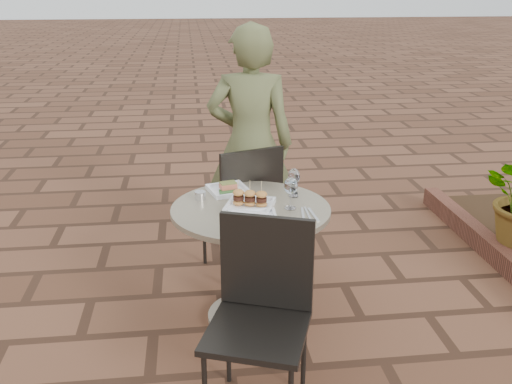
{
  "coord_description": "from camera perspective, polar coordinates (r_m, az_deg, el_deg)",
  "views": [
    {
      "loc": [
        -0.57,
        -2.88,
        1.93
      ],
      "look_at": [
        -0.22,
        0.08,
        0.82
      ],
      "focal_mm": 40.0,
      "sensor_mm": 36.0,
      "label": 1
    }
  ],
  "objects": [
    {
      "name": "plate_salmon",
      "position": [
        3.44,
        -2.79,
        0.29
      ],
      "size": [
        0.27,
        0.27,
        0.06
      ],
      "rotation": [
        0.0,
        0.0,
        0.26
      ],
      "color": "white",
      "rests_on": "cafe_table"
    },
    {
      "name": "cutlery_set",
      "position": [
        3.11,
        5.24,
        -2.27
      ],
      "size": [
        0.1,
        0.23,
        0.0
      ],
      "primitive_type": null,
      "rotation": [
        0.0,
        0.0,
        0.0
      ],
      "color": "silver",
      "rests_on": "cafe_table"
    },
    {
      "name": "ground",
      "position": [
        3.51,
        3.84,
        -12.97
      ],
      "size": [
        60.0,
        60.0,
        0.0
      ],
      "primitive_type": "plane",
      "color": "brown",
      "rests_on": "ground"
    },
    {
      "name": "wine_glass_right",
      "position": [
        3.15,
        3.5,
        0.53
      ],
      "size": [
        0.08,
        0.08,
        0.18
      ],
      "color": "white",
      "rests_on": "cafe_table"
    },
    {
      "name": "chair_near",
      "position": [
        2.65,
        0.56,
        -10.89
      ],
      "size": [
        0.56,
        0.56,
        0.93
      ],
      "rotation": [
        0.0,
        0.0,
        -0.35
      ],
      "color": "black",
      "rests_on": "ground"
    },
    {
      "name": "cafe_table",
      "position": [
        3.31,
        -0.52,
        -5.49
      ],
      "size": [
        0.9,
        0.9,
        0.73
      ],
      "color": "gray",
      "rests_on": "ground"
    },
    {
      "name": "diner",
      "position": [
        4.05,
        -0.56,
        4.79
      ],
      "size": [
        0.67,
        0.49,
        1.68
      ],
      "primitive_type": "imported",
      "rotation": [
        0.0,
        0.0,
        2.99
      ],
      "color": "brown",
      "rests_on": "ground"
    },
    {
      "name": "chair_far",
      "position": [
        3.8,
        -1.09,
        -0.9
      ],
      "size": [
        0.56,
        0.56,
        0.93
      ],
      "rotation": [
        0.0,
        0.0,
        3.49
      ],
      "color": "black",
      "rests_on": "ground"
    },
    {
      "name": "plate_sliders",
      "position": [
        3.19,
        -0.61,
        -1.0
      ],
      "size": [
        0.32,
        0.32,
        0.16
      ],
      "rotation": [
        0.0,
        0.0,
        -0.33
      ],
      "color": "white",
      "rests_on": "cafe_table"
    },
    {
      "name": "steel_ramekin",
      "position": [
        3.33,
        -5.61,
        -0.35
      ],
      "size": [
        0.08,
        0.08,
        0.05
      ],
      "primitive_type": "cylinder",
      "rotation": [
        0.0,
        0.0,
        -0.25
      ],
      "color": "silver",
      "rests_on": "cafe_table"
    },
    {
      "name": "plate_tuna",
      "position": [
        3.0,
        -0.33,
        -2.77
      ],
      "size": [
        0.27,
        0.27,
        0.03
      ],
      "rotation": [
        0.0,
        0.0,
        -0.04
      ],
      "color": "white",
      "rests_on": "cafe_table"
    },
    {
      "name": "wine_glass_mid",
      "position": [
        3.34,
        3.82,
        1.45
      ],
      "size": [
        0.07,
        0.07,
        0.16
      ],
      "color": "white",
      "rests_on": "cafe_table"
    },
    {
      "name": "wine_glass_far",
      "position": [
        3.39,
        3.8,
        1.62
      ],
      "size": [
        0.07,
        0.07,
        0.16
      ],
      "color": "white",
      "rests_on": "cafe_table"
    }
  ]
}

